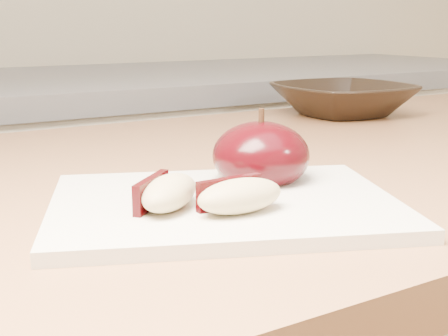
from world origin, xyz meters
TOP-DOWN VIEW (x-y plane):
  - back_cabinet at (0.00, 1.20)m, footprint 2.40×0.62m
  - cutting_board at (-0.10, 0.36)m, footprint 0.33×0.29m
  - apple_half at (-0.04, 0.40)m, footprint 0.11×0.11m
  - apple_wedge_a at (-0.15, 0.36)m, footprint 0.07×0.07m
  - apple_wedge_b at (-0.11, 0.32)m, footprint 0.07×0.04m
  - bowl at (0.34, 0.70)m, footprint 0.22×0.22m

SIDE VIEW (x-z plane):
  - back_cabinet at x=0.00m, z-range 0.00..0.94m
  - cutting_board at x=-0.10m, z-range 0.90..0.91m
  - apple_wedge_a at x=-0.15m, z-range 0.91..0.94m
  - apple_wedge_b at x=-0.11m, z-range 0.91..0.94m
  - bowl at x=0.34m, z-range 0.90..0.95m
  - apple_half at x=-0.04m, z-range 0.90..0.97m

